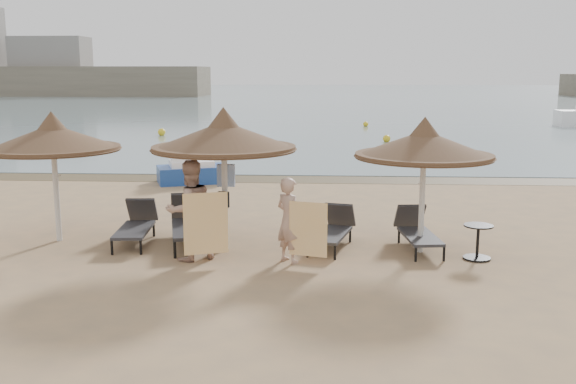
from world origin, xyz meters
name	(u,v)px	position (x,y,z in m)	size (l,w,h in m)	color
ground	(234,267)	(0.00, 0.00, 0.00)	(160.00, 160.00, 0.00)	#A57F54
sea	(313,96)	(0.00, 80.00, 0.01)	(200.00, 140.00, 0.03)	slate
wet_sand_strip	(275,179)	(0.00, 9.40, 0.00)	(200.00, 1.60, 0.01)	brown
far_shore	(132,75)	(-25.10, 77.82, 2.91)	(150.00, 54.80, 12.00)	#786D5A
palapa_left	(53,138)	(-3.81, 1.58, 2.09)	(2.65, 2.65, 2.62)	silver
palapa_center	(224,137)	(-0.33, 1.16, 2.18)	(2.76, 2.76, 2.74)	silver
palapa_right	(424,145)	(3.41, 1.16, 2.05)	(2.60, 2.60, 2.57)	silver
lounger_far_left	(137,224)	(-2.21, 1.61, 0.36)	(0.74, 1.84, 0.80)	black
lounger_near_left	(189,222)	(-1.13, 1.62, 0.41)	(1.15, 2.16, 0.92)	black
lounger_near_right	(333,229)	(1.76, 1.50, 0.35)	(0.98, 1.81, 0.77)	black
lounger_far_right	(417,230)	(3.38, 1.45, 0.35)	(0.78, 1.78, 0.77)	black
side_table	(478,243)	(4.38, 0.73, 0.30)	(0.53, 0.53, 0.64)	black
person_left	(190,202)	(-0.85, 0.41, 1.07)	(0.98, 0.64, 2.13)	tan
person_right	(289,213)	(0.94, 0.36, 0.90)	(0.83, 0.54, 1.80)	tan
towel_left	(206,224)	(-0.50, 0.06, 0.76)	(0.75, 0.28, 1.10)	orange
towel_right	(308,229)	(1.29, 0.11, 0.67)	(0.67, 0.21, 0.97)	orange
bag_patterned	(226,175)	(-0.33, 1.34, 1.41)	(0.34, 0.11, 0.43)	white
bag_dark	(224,199)	(-0.33, 1.00, 1.01)	(0.22, 0.13, 0.30)	black
pedal_boat	(191,171)	(-2.55, 8.58, 0.35)	(2.32, 1.82, 0.95)	navy
buoy_left	(162,132)	(-7.06, 22.78, 0.20)	(0.40, 0.40, 0.40)	yellow
buoy_mid	(366,124)	(4.12, 29.20, 0.16)	(0.33, 0.33, 0.33)	yellow
buoy_extra	(387,139)	(4.57, 20.34, 0.18)	(0.36, 0.36, 0.36)	yellow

